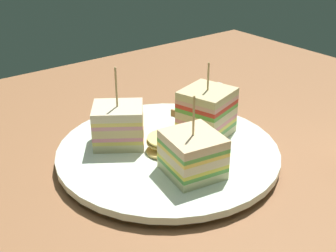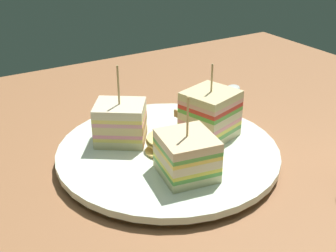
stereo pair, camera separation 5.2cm
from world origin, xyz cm
name	(u,v)px [view 2 (the right image)]	position (x,y,z in cm)	size (l,w,h in cm)	color
ground_plane	(168,165)	(0.00, 0.00, -0.90)	(105.37, 82.09, 1.80)	#925F3B
plate	(168,152)	(0.00, 0.00, 0.95)	(27.23, 27.23, 1.57)	white
sandwich_wedge_0	(121,123)	(4.09, -4.64, 4.08)	(7.89, 7.63, 9.99)	beige
sandwich_wedge_1	(187,155)	(1.26, 6.05, 3.93)	(6.55, 6.92, 9.27)	beige
sandwich_wedge_2	(208,113)	(-6.17, -0.48, 4.62)	(7.49, 7.23, 9.73)	beige
chip_pile	(164,144)	(0.77, 0.37, 2.48)	(6.42, 6.15, 2.12)	#EDC76A
spoon	(228,93)	(-19.15, -12.62, 0.39)	(12.90, 7.71, 1.00)	silver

